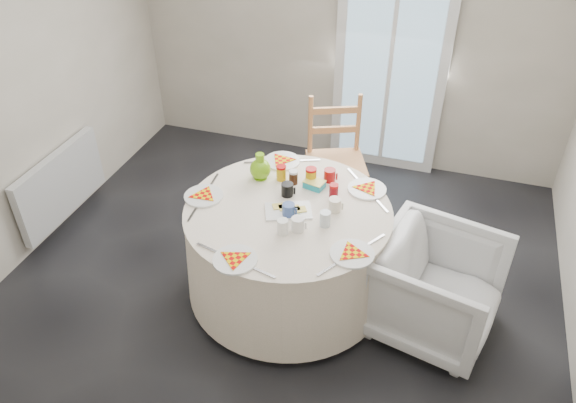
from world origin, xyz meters
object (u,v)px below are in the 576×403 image
(radiator, at_px, (61,185))
(wooden_chair, at_px, (336,167))
(armchair, at_px, (437,284))
(green_pitcher, at_px, (260,162))
(table, at_px, (288,250))

(radiator, xyz_separation_m, wooden_chair, (2.10, 0.81, 0.09))
(wooden_chair, bearing_deg, armchair, -70.57)
(armchair, bearing_deg, green_pitcher, 88.74)
(armchair, bearing_deg, wooden_chair, 54.60)
(radiator, bearing_deg, wooden_chair, 21.13)
(radiator, height_order, table, table)
(armchair, bearing_deg, radiator, 98.37)
(green_pitcher, bearing_deg, radiator, -163.73)
(wooden_chair, bearing_deg, radiator, 178.74)
(table, bearing_deg, green_pitcher, 135.63)
(armchair, bearing_deg, table, 100.76)
(armchair, height_order, green_pitcher, green_pitcher)
(table, relative_size, armchair, 1.81)
(table, bearing_deg, wooden_chair, 85.01)
(armchair, distance_m, green_pitcher, 1.45)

